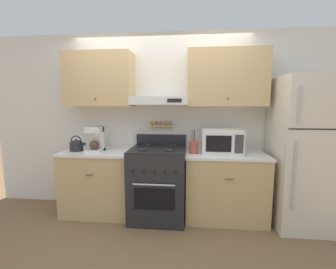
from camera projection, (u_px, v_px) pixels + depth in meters
ground_plane at (155, 226)px, 2.85m from camera, size 16.00×16.00×0.00m
wall_back at (162, 109)px, 3.25m from camera, size 5.20×0.46×2.55m
counter_left at (100, 182)px, 3.19m from camera, size 0.97×0.64×0.89m
counter_right at (225, 186)px, 3.03m from camera, size 1.06×0.64×0.89m
stove_range at (158, 182)px, 3.05m from camera, size 0.73×0.74×1.10m
refrigerator at (305, 153)px, 2.80m from camera, size 0.76×0.76×1.87m
tea_kettle at (76, 145)px, 3.13m from camera, size 0.23×0.18×0.21m
coffee_maker at (96, 139)px, 3.12m from camera, size 0.21×0.22×0.33m
microwave at (222, 141)px, 2.94m from camera, size 0.52×0.37×0.32m
utensil_crock at (194, 147)px, 2.97m from camera, size 0.12×0.12×0.31m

